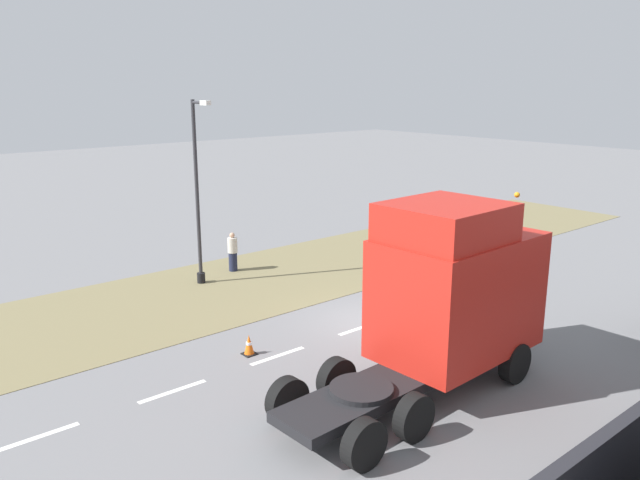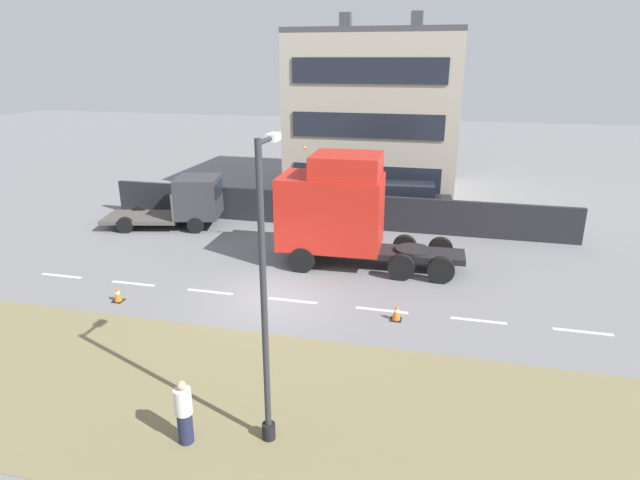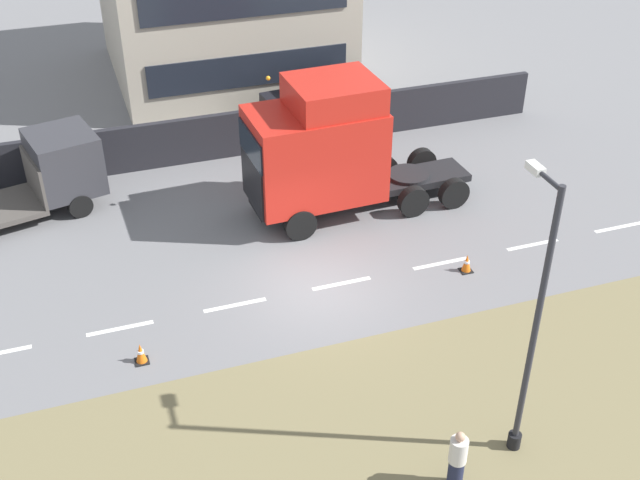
# 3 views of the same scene
# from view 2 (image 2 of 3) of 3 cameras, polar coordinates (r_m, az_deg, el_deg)

# --- Properties ---
(ground_plane) EXTENTS (120.00, 120.00, 0.00)m
(ground_plane) POSITION_cam_2_polar(r_m,az_deg,el_deg) (19.43, -4.92, -6.25)
(ground_plane) COLOR slate
(ground_plane) RESTS_ON ground
(grass_verge) EXTENTS (7.00, 44.00, 0.01)m
(grass_verge) POSITION_cam_2_polar(r_m,az_deg,el_deg) (14.63, -12.68, -15.85)
(grass_verge) COLOR olive
(grass_verge) RESTS_ON ground
(lane_markings) EXTENTS (0.16, 21.00, 0.00)m
(lane_markings) POSITION_cam_2_polar(r_m,az_deg,el_deg) (19.24, -2.93, -6.47)
(lane_markings) COLOR white
(lane_markings) RESTS_ON ground
(boundary_wall) EXTENTS (0.25, 24.00, 1.74)m
(boundary_wall) POSITION_cam_2_polar(r_m,az_deg,el_deg) (27.28, 1.04, 3.24)
(boundary_wall) COLOR #232328
(boundary_wall) RESTS_ON ground
(building_block) EXTENTS (10.05, 9.76, 10.87)m
(building_block) POSITION_cam_2_polar(r_m,az_deg,el_deg) (34.55, 6.35, 13.24)
(building_block) COLOR #B7AD99
(building_block) RESTS_ON ground
(lorry_cab) EXTENTS (2.93, 7.66, 4.78)m
(lorry_cab) POSITION_cam_2_polar(r_m,az_deg,el_deg) (21.82, 1.94, 3.22)
(lorry_cab) COLOR black
(lorry_cab) RESTS_ON ground
(flatbed_truck) EXTENTS (3.54, 6.20, 2.58)m
(flatbed_truck) POSITION_cam_2_polar(r_m,az_deg,el_deg) (27.87, -13.78, 4.09)
(flatbed_truck) COLOR #333338
(flatbed_truck) RESTS_ON ground
(parked_car) EXTENTS (2.18, 4.79, 2.07)m
(parked_car) POSITION_cam_2_polar(r_m,az_deg,el_deg) (28.37, 9.23, 3.89)
(parked_car) COLOR black
(parked_car) RESTS_ON ground
(lamp_post) EXTENTS (1.27, 0.30, 6.81)m
(lamp_post) POSITION_cam_2_polar(r_m,az_deg,el_deg) (11.40, -5.81, -7.61)
(lamp_post) COLOR black
(lamp_post) RESTS_ON ground
(pedestrian) EXTENTS (0.39, 0.39, 1.59)m
(pedestrian) POSITION_cam_2_polar(r_m,az_deg,el_deg) (12.80, -14.30, -17.44)
(pedestrian) COLOR #1E233D
(pedestrian) RESTS_ON ground
(traffic_cone_lead) EXTENTS (0.36, 0.36, 0.58)m
(traffic_cone_lead) POSITION_cam_2_polar(r_m,az_deg,el_deg) (20.36, -20.79, -5.40)
(traffic_cone_lead) COLOR black
(traffic_cone_lead) RESTS_ON ground
(traffic_cone_trailing) EXTENTS (0.36, 0.36, 0.58)m
(traffic_cone_trailing) POSITION_cam_2_polar(r_m,az_deg,el_deg) (17.94, 8.14, -7.62)
(traffic_cone_trailing) COLOR black
(traffic_cone_trailing) RESTS_ON ground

